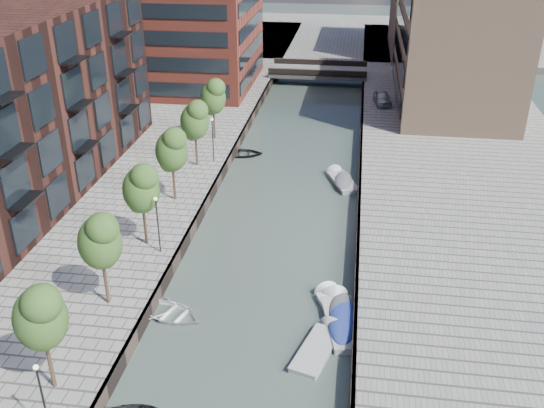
% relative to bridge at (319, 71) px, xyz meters
% --- Properties ---
extents(water, '(300.00, 300.00, 0.00)m').
position_rel_bridge_xyz_m(water, '(0.00, -32.00, -1.39)').
color(water, '#38473F').
rests_on(water, ground).
extents(quay_right, '(20.00, 140.00, 1.00)m').
position_rel_bridge_xyz_m(quay_right, '(16.00, -32.00, -0.89)').
color(quay_right, gray).
rests_on(quay_right, ground).
extents(quay_wall_left, '(0.25, 140.00, 1.00)m').
position_rel_bridge_xyz_m(quay_wall_left, '(-6.10, -32.00, -0.89)').
color(quay_wall_left, '#332823').
rests_on(quay_wall_left, ground).
extents(quay_wall_right, '(0.25, 140.00, 1.00)m').
position_rel_bridge_xyz_m(quay_wall_right, '(6.10, -32.00, -0.89)').
color(quay_wall_right, '#332823').
rests_on(quay_wall_right, ground).
extents(far_closure, '(80.00, 40.00, 1.00)m').
position_rel_bridge_xyz_m(far_closure, '(0.00, 28.00, -0.89)').
color(far_closure, gray).
rests_on(far_closure, ground).
extents(apartment_block, '(8.00, 38.00, 14.00)m').
position_rel_bridge_xyz_m(apartment_block, '(-20.00, -42.00, 6.61)').
color(apartment_block, black).
rests_on(apartment_block, quay_left).
extents(tan_block_near, '(12.00, 25.00, 14.00)m').
position_rel_bridge_xyz_m(tan_block_near, '(16.00, -10.00, 6.61)').
color(tan_block_near, '#A37E64').
rests_on(tan_block_near, quay_right).
extents(bridge, '(13.00, 6.00, 1.30)m').
position_rel_bridge_xyz_m(bridge, '(0.00, 0.00, 0.00)').
color(bridge, gray).
rests_on(bridge, ground).
extents(tree_1, '(2.50, 2.50, 5.95)m').
position_rel_bridge_xyz_m(tree_1, '(-8.50, -61.00, 3.92)').
color(tree_1, '#382619').
rests_on(tree_1, quay_left).
extents(tree_2, '(2.50, 2.50, 5.95)m').
position_rel_bridge_xyz_m(tree_2, '(-8.50, -54.00, 3.92)').
color(tree_2, '#382619').
rests_on(tree_2, quay_left).
extents(tree_3, '(2.50, 2.50, 5.95)m').
position_rel_bridge_xyz_m(tree_3, '(-8.50, -47.00, 3.92)').
color(tree_3, '#382619').
rests_on(tree_3, quay_left).
extents(tree_4, '(2.50, 2.50, 5.95)m').
position_rel_bridge_xyz_m(tree_4, '(-8.50, -40.00, 3.92)').
color(tree_4, '#382619').
rests_on(tree_4, quay_left).
extents(tree_5, '(2.50, 2.50, 5.95)m').
position_rel_bridge_xyz_m(tree_5, '(-8.50, -33.00, 3.92)').
color(tree_5, '#382619').
rests_on(tree_5, quay_left).
extents(tree_6, '(2.50, 2.50, 5.95)m').
position_rel_bridge_xyz_m(tree_6, '(-8.50, -26.00, 3.92)').
color(tree_6, '#382619').
rests_on(tree_6, quay_left).
extents(lamp_0, '(0.24, 0.24, 4.12)m').
position_rel_bridge_xyz_m(lamp_0, '(-7.20, -64.00, 2.12)').
color(lamp_0, black).
rests_on(lamp_0, quay_left).
extents(lamp_1, '(0.24, 0.24, 4.12)m').
position_rel_bridge_xyz_m(lamp_1, '(-7.20, -48.00, 2.12)').
color(lamp_1, black).
rests_on(lamp_1, quay_left).
extents(lamp_2, '(0.24, 0.24, 4.12)m').
position_rel_bridge_xyz_m(lamp_2, '(-7.20, -32.00, 2.12)').
color(lamp_2, black).
rests_on(lamp_2, quay_left).
extents(sloop_3, '(5.00, 4.25, 0.88)m').
position_rel_bridge_xyz_m(sloop_3, '(-4.89, -53.56, -1.39)').
color(sloop_3, white).
rests_on(sloop_3, ground).
extents(sloop_4, '(4.46, 3.44, 0.85)m').
position_rel_bridge_xyz_m(sloop_4, '(-5.40, -27.83, -1.39)').
color(sloop_4, black).
rests_on(sloop_4, ground).
extents(motorboat_1, '(3.51, 5.18, 1.64)m').
position_rel_bridge_xyz_m(motorboat_1, '(5.10, -51.83, -1.19)').
color(motorboat_1, white).
rests_on(motorboat_1, ground).
extents(motorboat_2, '(2.82, 4.82, 1.52)m').
position_rel_bridge_xyz_m(motorboat_2, '(4.22, -55.08, -1.30)').
color(motorboat_2, '#BBBBB9').
rests_on(motorboat_2, ground).
extents(motorboat_3, '(2.98, 5.66, 1.80)m').
position_rel_bridge_xyz_m(motorboat_3, '(5.29, -52.64, -1.17)').
color(motorboat_3, '#BBBCB9').
rests_on(motorboat_3, ground).
extents(motorboat_4, '(3.19, 4.93, 1.56)m').
position_rel_bridge_xyz_m(motorboat_4, '(4.50, -32.81, -1.20)').
color(motorboat_4, '#AEAFAD').
rests_on(motorboat_4, ground).
extents(car, '(2.36, 4.50, 1.46)m').
position_rel_bridge_xyz_m(car, '(8.32, -12.25, 0.34)').
color(car, '#ADB0B2').
rests_on(car, quay_right).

